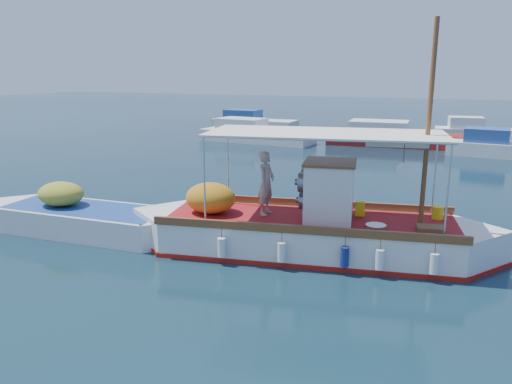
% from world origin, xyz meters
% --- Properties ---
extents(ground, '(160.00, 160.00, 0.00)m').
position_xyz_m(ground, '(0.00, 0.00, 0.00)').
color(ground, black).
rests_on(ground, ground).
extents(fishing_caique, '(10.25, 4.10, 6.35)m').
position_xyz_m(fishing_caique, '(0.20, -0.11, 0.56)').
color(fishing_caique, white).
rests_on(fishing_caique, ground).
extents(dinghy, '(7.19, 2.25, 1.76)m').
position_xyz_m(dinghy, '(-6.61, -1.15, 0.37)').
color(dinghy, white).
rests_on(dinghy, ground).
extents(bg_boat_nw, '(8.20, 3.16, 1.80)m').
position_xyz_m(bg_boat_nw, '(-9.55, 19.29, 0.49)').
color(bg_boat_nw, silver).
rests_on(bg_boat_nw, ground).
extents(bg_boat_n, '(9.54, 3.29, 1.80)m').
position_xyz_m(bg_boat_n, '(-0.16, 21.35, 0.49)').
color(bg_boat_n, maroon).
rests_on(bg_boat_n, ground).
extents(bg_boat_ne, '(6.15, 2.77, 1.80)m').
position_xyz_m(bg_boat_ne, '(5.99, 19.21, 0.49)').
color(bg_boat_ne, silver).
rests_on(bg_boat_ne, ground).
extents(bg_boat_far_w, '(7.27, 2.58, 1.80)m').
position_xyz_m(bg_boat_far_w, '(-12.73, 26.51, 0.49)').
color(bg_boat_far_w, silver).
rests_on(bg_boat_far_w, ground).
extents(bg_boat_far_n, '(6.00, 2.78, 1.80)m').
position_xyz_m(bg_boat_far_n, '(4.78, 26.64, 0.49)').
color(bg_boat_far_n, silver).
rests_on(bg_boat_far_n, ground).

